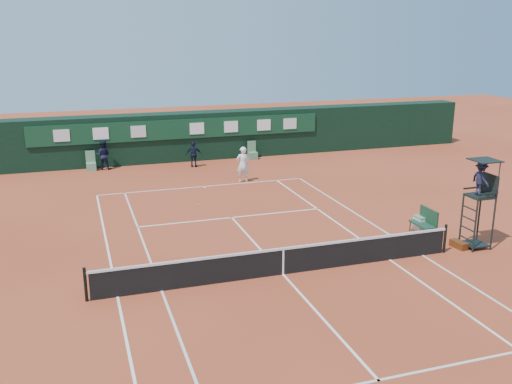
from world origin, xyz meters
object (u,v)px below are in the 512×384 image
player_bench (425,221)px  cooler (422,223)px  player (243,164)px  tennis_net (283,260)px  umpire_chair (481,185)px

player_bench → cooler: size_ratio=1.86×
player → cooler: bearing=118.6°
tennis_net → player_bench: 7.09m
tennis_net → player_bench: same height
player_bench → player: bearing=113.9°
player_bench → player: 11.28m
umpire_chair → player_bench: 2.77m
tennis_net → umpire_chair: bearing=0.6°
tennis_net → umpire_chair: umpire_chair is taller
umpire_chair → player: (-5.56, 12.10, -1.48)m
tennis_net → umpire_chair: size_ratio=3.77×
tennis_net → player_bench: bearing=15.4°
player_bench → player: size_ratio=0.61×
umpire_chair → cooler: size_ratio=5.30×
umpire_chair → cooler: (-0.83, 2.24, -2.13)m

